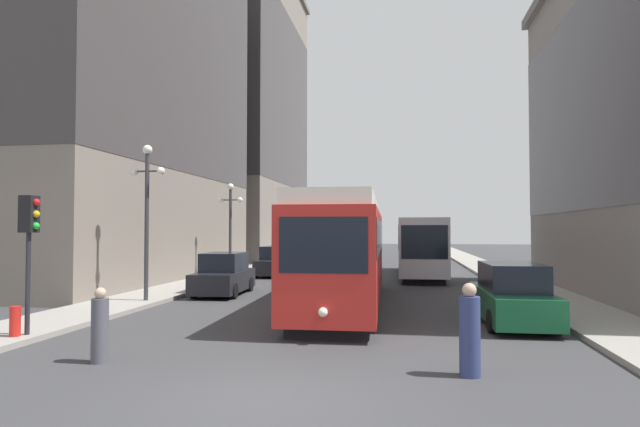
{
  "coord_description": "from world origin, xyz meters",
  "views": [
    {
      "loc": [
        2.34,
        -8.56,
        2.81
      ],
      "look_at": [
        0.04,
        5.66,
        3.26
      ],
      "focal_mm": 29.53,
      "sensor_mm": 36.0,
      "label": 1
    }
  ],
  "objects_px": {
    "transit_bus": "(420,244)",
    "parked_car_left_mid": "(276,262)",
    "fire_hydrant": "(15,321)",
    "parked_car_right_far": "(512,296)",
    "pedestrian_crossing_far": "(100,328)",
    "traffic_light_near_left": "(30,228)",
    "lamp_post_left_near": "(147,199)",
    "parked_car_left_near": "(304,255)",
    "pedestrian_crossing_near": "(470,333)",
    "streetcar": "(345,249)",
    "parked_car_left_far": "(224,275)",
    "lamp_post_left_far": "(230,215)"
  },
  "relations": [
    {
      "from": "transit_bus",
      "to": "parked_car_left_mid",
      "type": "bearing_deg",
      "value": -171.49
    },
    {
      "from": "parked_car_left_mid",
      "to": "fire_hydrant",
      "type": "distance_m",
      "value": 19.79
    },
    {
      "from": "parked_car_right_far",
      "to": "transit_bus",
      "type": "bearing_deg",
      "value": -83.36
    },
    {
      "from": "parked_car_right_far",
      "to": "pedestrian_crossing_far",
      "type": "bearing_deg",
      "value": 31.72
    },
    {
      "from": "traffic_light_near_left",
      "to": "lamp_post_left_near",
      "type": "distance_m",
      "value": 6.71
    },
    {
      "from": "transit_bus",
      "to": "parked_car_left_near",
      "type": "relative_size",
      "value": 2.92
    },
    {
      "from": "parked_car_left_mid",
      "to": "pedestrian_crossing_near",
      "type": "relative_size",
      "value": 2.73
    },
    {
      "from": "streetcar",
      "to": "parked_car_left_near",
      "type": "distance_m",
      "value": 21.92
    },
    {
      "from": "parked_car_left_far",
      "to": "traffic_light_near_left",
      "type": "xyz_separation_m",
      "value": [
        -1.68,
        -9.94,
        2.03
      ]
    },
    {
      "from": "pedestrian_crossing_far",
      "to": "lamp_post_left_near",
      "type": "relative_size",
      "value": 0.27
    },
    {
      "from": "parked_car_left_mid",
      "to": "pedestrian_crossing_far",
      "type": "height_order",
      "value": "parked_car_left_mid"
    },
    {
      "from": "parked_car_left_far",
      "to": "lamp_post_left_far",
      "type": "height_order",
      "value": "lamp_post_left_far"
    },
    {
      "from": "transit_bus",
      "to": "pedestrian_crossing_far",
      "type": "relative_size",
      "value": 7.8
    },
    {
      "from": "pedestrian_crossing_near",
      "to": "lamp_post_left_far",
      "type": "xyz_separation_m",
      "value": [
        -10.94,
        17.92,
        2.81
      ]
    },
    {
      "from": "parked_car_right_far",
      "to": "fire_hydrant",
      "type": "height_order",
      "value": "parked_car_right_far"
    },
    {
      "from": "pedestrian_crossing_far",
      "to": "parked_car_right_far",
      "type": "bearing_deg",
      "value": 46.23
    },
    {
      "from": "transit_bus",
      "to": "parked_car_left_far",
      "type": "relative_size",
      "value": 2.8
    },
    {
      "from": "parked_car_right_far",
      "to": "pedestrian_crossing_near",
      "type": "height_order",
      "value": "parked_car_right_far"
    },
    {
      "from": "parked_car_left_mid",
      "to": "pedestrian_crossing_far",
      "type": "bearing_deg",
      "value": -88.48
    },
    {
      "from": "parked_car_left_mid",
      "to": "pedestrian_crossing_far",
      "type": "xyz_separation_m",
      "value": [
        1.42,
        -21.23,
        -0.1
      ]
    },
    {
      "from": "parked_car_left_far",
      "to": "pedestrian_crossing_near",
      "type": "xyz_separation_m",
      "value": [
        9.04,
        -11.53,
        -0.01
      ]
    },
    {
      "from": "transit_bus",
      "to": "traffic_light_near_left",
      "type": "distance_m",
      "value": 23.32
    },
    {
      "from": "lamp_post_left_near",
      "to": "fire_hydrant",
      "type": "xyz_separation_m",
      "value": [
        0.06,
        -6.86,
        -3.48
      ]
    },
    {
      "from": "pedestrian_crossing_near",
      "to": "pedestrian_crossing_far",
      "type": "xyz_separation_m",
      "value": [
        -7.63,
        -0.18,
        -0.09
      ]
    },
    {
      "from": "parked_car_left_near",
      "to": "fire_hydrant",
      "type": "xyz_separation_m",
      "value": [
        -1.84,
        -28.74,
        -0.32
      ]
    },
    {
      "from": "parked_car_left_far",
      "to": "lamp_post_left_near",
      "type": "xyz_separation_m",
      "value": [
        -1.9,
        -3.33,
        3.16
      ]
    },
    {
      "from": "parked_car_right_far",
      "to": "lamp_post_left_near",
      "type": "xyz_separation_m",
      "value": [
        -12.87,
        2.21,
        3.16
      ]
    },
    {
      "from": "parked_car_left_far",
      "to": "traffic_light_near_left",
      "type": "relative_size",
      "value": 1.25
    },
    {
      "from": "lamp_post_left_near",
      "to": "fire_hydrant",
      "type": "relative_size",
      "value": 7.89
    },
    {
      "from": "traffic_light_near_left",
      "to": "streetcar",
      "type": "bearing_deg",
      "value": 45.2
    },
    {
      "from": "pedestrian_crossing_near",
      "to": "lamp_post_left_far",
      "type": "bearing_deg",
      "value": 59.84
    },
    {
      "from": "parked_car_right_far",
      "to": "pedestrian_crossing_far",
      "type": "relative_size",
      "value": 3.06
    },
    {
      "from": "lamp_post_left_near",
      "to": "parked_car_left_near",
      "type": "bearing_deg",
      "value": 85.04
    },
    {
      "from": "parked_car_left_near",
      "to": "traffic_light_near_left",
      "type": "height_order",
      "value": "traffic_light_near_left"
    },
    {
      "from": "parked_car_left_far",
      "to": "lamp_post_left_near",
      "type": "bearing_deg",
      "value": -122.6
    },
    {
      "from": "lamp_post_left_far",
      "to": "parked_car_left_near",
      "type": "bearing_deg",
      "value": 81.13
    },
    {
      "from": "lamp_post_left_near",
      "to": "lamp_post_left_far",
      "type": "distance_m",
      "value": 9.72
    },
    {
      "from": "pedestrian_crossing_far",
      "to": "traffic_light_near_left",
      "type": "distance_m",
      "value": 4.16
    },
    {
      "from": "pedestrian_crossing_far",
      "to": "traffic_light_near_left",
      "type": "relative_size",
      "value": 0.45
    },
    {
      "from": "transit_bus",
      "to": "traffic_light_near_left",
      "type": "relative_size",
      "value": 3.49
    },
    {
      "from": "traffic_light_near_left",
      "to": "lamp_post_left_far",
      "type": "distance_m",
      "value": 16.34
    },
    {
      "from": "parked_car_left_mid",
      "to": "pedestrian_crossing_far",
      "type": "relative_size",
      "value": 3.08
    },
    {
      "from": "parked_car_left_mid",
      "to": "pedestrian_crossing_near",
      "type": "xyz_separation_m",
      "value": [
        9.04,
        -21.04,
        -0.01
      ]
    },
    {
      "from": "parked_car_left_near",
      "to": "traffic_light_near_left",
      "type": "relative_size",
      "value": 1.2
    },
    {
      "from": "pedestrian_crossing_far",
      "to": "fire_hydrant",
      "type": "xyz_separation_m",
      "value": [
        -3.25,
        1.52,
        -0.21
      ]
    },
    {
      "from": "parked_car_left_mid",
      "to": "parked_car_left_far",
      "type": "bearing_deg",
      "value": -92.3
    },
    {
      "from": "parked_car_right_far",
      "to": "lamp_post_left_far",
      "type": "xyz_separation_m",
      "value": [
        -12.87,
        11.92,
        2.8
      ]
    },
    {
      "from": "pedestrian_crossing_near",
      "to": "traffic_light_near_left",
      "type": "xyz_separation_m",
      "value": [
        -10.72,
        1.59,
        2.04
      ]
    },
    {
      "from": "lamp_post_left_near",
      "to": "lamp_post_left_far",
      "type": "relative_size",
      "value": 1.12
    },
    {
      "from": "parked_car_right_far",
      "to": "parked_car_left_mid",
      "type": "bearing_deg",
      "value": -55.08
    }
  ]
}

